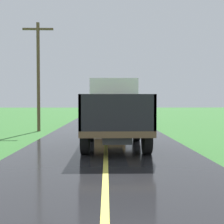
{
  "coord_description": "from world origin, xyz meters",
  "views": [
    {
      "loc": [
        0.03,
        0.67,
        1.84
      ],
      "look_at": [
        0.27,
        13.44,
        1.4
      ],
      "focal_mm": 45.66,
      "sensor_mm": 36.0,
      "label": 1
    }
  ],
  "objects": [
    {
      "name": "banana_truck_far",
      "position": [
        0.27,
        24.98,
        1.47
      ],
      "size": [
        2.38,
        5.81,
        2.8
      ],
      "color": "#2D2D30",
      "rests_on": "road_surface"
    },
    {
      "name": "utility_pole_roadside",
      "position": [
        -4.28,
        18.78,
        3.7
      ],
      "size": [
        1.92,
        0.2,
        6.84
      ],
      "color": "brown",
      "rests_on": "ground"
    },
    {
      "name": "banana_truck_near",
      "position": [
        0.33,
        12.78,
        1.46
      ],
      "size": [
        2.39,
        5.82,
        2.8
      ],
      "color": "#2D2D30",
      "rests_on": "road_surface"
    }
  ]
}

